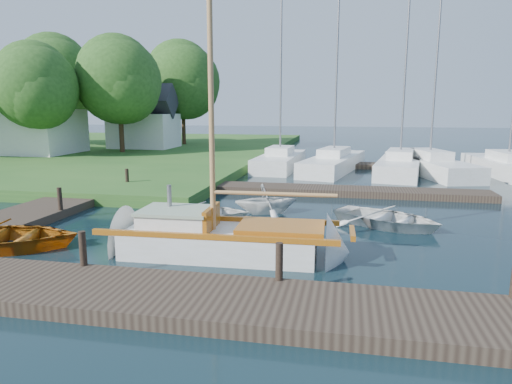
% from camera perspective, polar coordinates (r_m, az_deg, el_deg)
% --- Properties ---
extents(ground, '(160.00, 160.00, 0.00)m').
position_cam_1_polar(ground, '(14.74, 0.00, -4.59)').
color(ground, black).
rests_on(ground, ground).
extents(near_dock, '(18.00, 2.20, 0.30)m').
position_cam_1_polar(near_dock, '(9.21, -7.60, -13.25)').
color(near_dock, '#2E231B').
rests_on(near_dock, ground).
extents(left_dock, '(2.20, 18.00, 0.30)m').
position_cam_1_polar(left_dock, '(19.62, -22.31, -1.12)').
color(left_dock, '#2E231B').
rests_on(left_dock, ground).
extents(far_dock, '(14.00, 1.60, 0.30)m').
position_cam_1_polar(far_dock, '(20.79, 8.98, 0.18)').
color(far_dock, '#2E231B').
rests_on(far_dock, ground).
extents(pontoon, '(30.00, 1.60, 0.30)m').
position_cam_1_polar(pontoon, '(31.02, 24.74, 2.74)').
color(pontoon, '#2E231B').
rests_on(pontoon, ground).
extents(shore, '(50.00, 40.00, 0.50)m').
position_cam_1_polar(shore, '(47.48, -29.23, 4.87)').
color(shore, '#27551F').
rests_on(shore, ground).
extents(mooring_post_1, '(0.16, 0.16, 0.80)m').
position_cam_1_polar(mooring_post_1, '(11.12, -20.83, -6.62)').
color(mooring_post_1, black).
rests_on(mooring_post_1, near_dock).
extents(mooring_post_2, '(0.16, 0.16, 0.80)m').
position_cam_1_polar(mooring_post_2, '(9.57, 2.92, -8.68)').
color(mooring_post_2, black).
rests_on(mooring_post_2, near_dock).
extents(mooring_post_4, '(0.16, 0.16, 0.80)m').
position_cam_1_polar(mooring_post_4, '(17.34, -23.31, -0.79)').
color(mooring_post_4, black).
rests_on(mooring_post_4, left_dock).
extents(mooring_post_5, '(0.16, 0.16, 0.80)m').
position_cam_1_polar(mooring_post_5, '(21.57, -15.81, 1.76)').
color(mooring_post_5, black).
rests_on(mooring_post_5, left_dock).
extents(sailboat, '(7.21, 2.21, 9.83)m').
position_cam_1_polar(sailboat, '(12.14, -3.64, -6.26)').
color(sailboat, silver).
rests_on(sailboat, ground).
extents(dinghy, '(4.78, 3.91, 0.87)m').
position_cam_1_polar(dinghy, '(14.41, -29.33, -4.55)').
color(dinghy, '#95510E').
rests_on(dinghy, ground).
extents(tender_a, '(3.51, 2.64, 0.69)m').
position_cam_1_polar(tender_a, '(15.90, -6.80, -2.27)').
color(tender_a, silver).
rests_on(tender_a, ground).
extents(tender_b, '(2.86, 2.69, 1.20)m').
position_cam_1_polar(tender_b, '(16.69, 1.27, -0.68)').
color(tender_b, silver).
rests_on(tender_b, ground).
extents(tender_c, '(4.37, 4.00, 0.74)m').
position_cam_1_polar(tender_c, '(15.55, 16.08, -2.80)').
color(tender_c, silver).
rests_on(tender_c, ground).
extents(marina_boat_0, '(2.55, 7.56, 10.25)m').
position_cam_1_polar(marina_boat_0, '(29.01, 3.02, 4.05)').
color(marina_boat_0, silver).
rests_on(marina_boat_0, ground).
extents(marina_boat_1, '(3.97, 9.12, 10.68)m').
position_cam_1_polar(marina_boat_1, '(28.44, 9.71, 3.77)').
color(marina_boat_1, silver).
rests_on(marina_boat_1, ground).
extents(marina_boat_2, '(3.58, 8.87, 10.19)m').
position_cam_1_polar(marina_boat_2, '(28.23, 17.55, 3.38)').
color(marina_boat_2, silver).
rests_on(marina_boat_2, ground).
extents(marina_boat_3, '(4.50, 9.06, 12.74)m').
position_cam_1_polar(marina_boat_3, '(28.67, 20.87, 3.32)').
color(marina_boat_3, silver).
rests_on(marina_boat_3, ground).
extents(marina_boat_4, '(3.13, 8.81, 11.28)m').
position_cam_1_polar(marina_boat_4, '(29.43, 28.95, 2.84)').
color(marina_boat_4, silver).
rests_on(marina_boat_4, ground).
extents(house_a, '(6.30, 5.00, 6.29)m').
position_cam_1_polar(house_a, '(37.65, -26.18, 8.14)').
color(house_a, white).
rests_on(house_a, shore).
extents(house_c, '(5.25, 4.00, 5.28)m').
position_cam_1_polar(house_c, '(39.70, -13.81, 8.43)').
color(house_c, white).
rests_on(house_c, shore).
extents(tree_2, '(5.83, 5.75, 7.82)m').
position_cam_1_polar(tree_2, '(34.91, -25.79, 11.84)').
color(tree_2, '#332114').
rests_on(tree_2, shore).
extents(tree_3, '(6.41, 6.38, 8.74)m').
position_cam_1_polar(tree_3, '(36.19, -16.75, 13.23)').
color(tree_3, '#332114').
rests_on(tree_3, shore).
extents(tree_4, '(7.01, 7.01, 9.66)m').
position_cam_1_polar(tree_4, '(43.79, -23.78, 12.99)').
color(tree_4, '#332114').
rests_on(tree_4, shore).
extents(tree_7, '(6.83, 6.83, 9.38)m').
position_cam_1_polar(tree_7, '(42.71, -9.17, 13.59)').
color(tree_7, '#332114').
rests_on(tree_7, shore).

